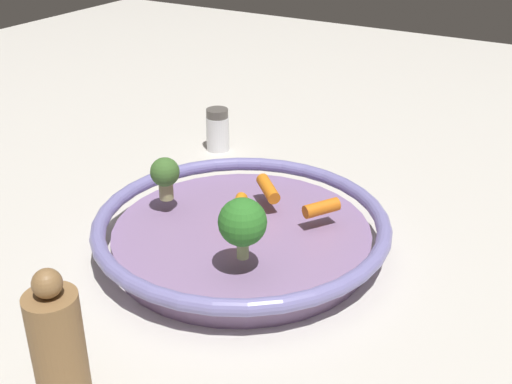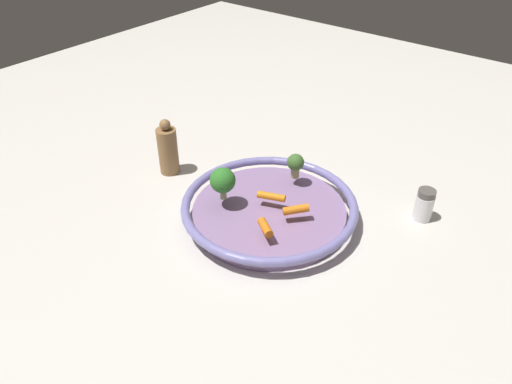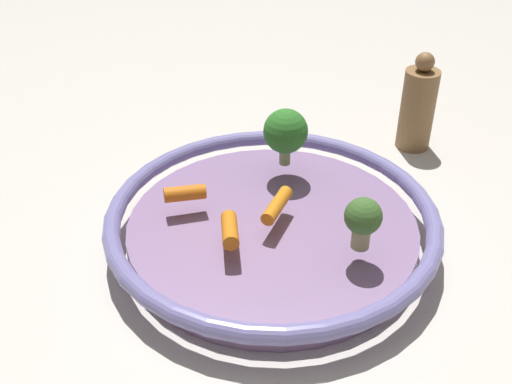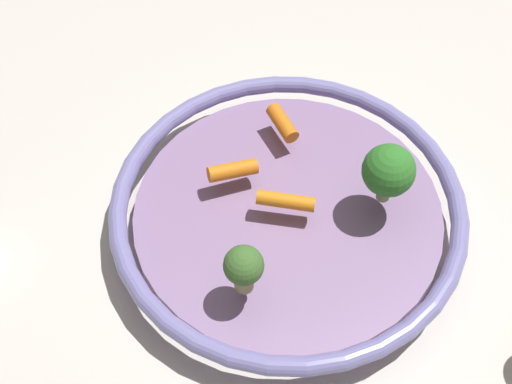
% 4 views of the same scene
% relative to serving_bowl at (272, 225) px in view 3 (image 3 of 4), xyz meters
% --- Properties ---
extents(ground_plane, '(2.43, 2.43, 0.00)m').
position_rel_serving_bowl_xyz_m(ground_plane, '(0.00, 0.00, -0.02)').
color(ground_plane, beige).
extents(serving_bowl, '(0.36, 0.36, 0.05)m').
position_rel_serving_bowl_xyz_m(serving_bowl, '(0.00, 0.00, 0.00)').
color(serving_bowl, '#8E709E').
rests_on(serving_bowl, ground_plane).
extents(baby_carrot_left, '(0.03, 0.06, 0.02)m').
position_rel_serving_bowl_xyz_m(baby_carrot_left, '(0.01, 0.00, 0.03)').
color(baby_carrot_left, orange).
rests_on(baby_carrot_left, serving_bowl).
extents(baby_carrot_near_rim, '(0.05, 0.05, 0.02)m').
position_rel_serving_bowl_xyz_m(baby_carrot_near_rim, '(-0.00, -0.06, 0.03)').
color(baby_carrot_near_rim, orange).
rests_on(baby_carrot_near_rim, serving_bowl).
extents(baby_carrot_back, '(0.04, 0.05, 0.02)m').
position_rel_serving_bowl_xyz_m(baby_carrot_back, '(-0.08, -0.05, 0.03)').
color(baby_carrot_back, orange).
rests_on(baby_carrot_back, serving_bowl).
extents(broccoli_floret_small, '(0.05, 0.05, 0.07)m').
position_rel_serving_bowl_xyz_m(broccoli_floret_small, '(-0.05, 0.08, 0.06)').
color(broccoli_floret_small, '#95AB66').
rests_on(broccoli_floret_small, serving_bowl).
extents(broccoli_floret_large, '(0.04, 0.04, 0.05)m').
position_rel_serving_bowl_xyz_m(broccoli_floret_large, '(0.10, 0.01, 0.05)').
color(broccoli_floret_large, tan).
rests_on(broccoli_floret_large, serving_bowl).
extents(pepper_mill, '(0.05, 0.05, 0.13)m').
position_rel_serving_bowl_xyz_m(pepper_mill, '(-0.00, 0.29, 0.03)').
color(pepper_mill, olive).
rests_on(pepper_mill, ground_plane).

